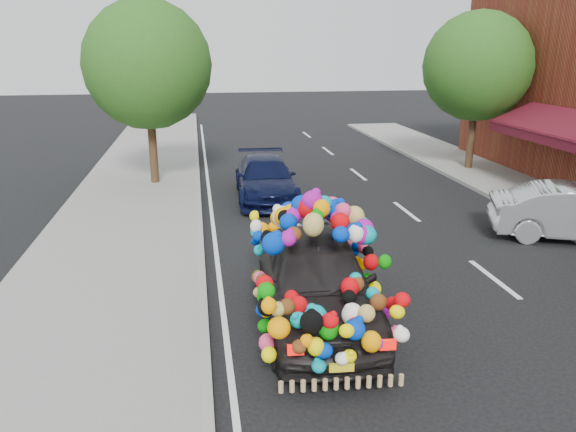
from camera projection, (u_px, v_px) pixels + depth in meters
ground at (324, 291)px, 11.03m from camera, size 100.00×100.00×0.00m
sidewalk at (96, 303)px, 10.34m from camera, size 4.00×60.00×0.12m
kerb at (203, 296)px, 10.64m from camera, size 0.15×60.00×0.13m
lane_markings at (494, 278)px, 11.58m from camera, size 6.00×50.00×0.01m
tree_near_sidewalk at (147, 65)px, 18.24m from camera, size 4.20×4.20×6.13m
tree_far_b at (478, 67)px, 20.58m from camera, size 4.00×4.00×5.90m
plush_art_car at (316, 260)px, 9.51m from camera, size 2.46×4.86×2.20m
navy_sedan at (265, 179)px, 17.51m from camera, size 1.97×4.48×1.28m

